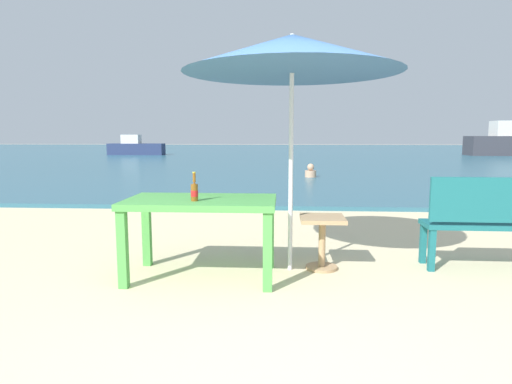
{
  "coord_description": "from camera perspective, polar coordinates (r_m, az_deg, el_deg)",
  "views": [
    {
      "loc": [
        -0.07,
        -2.67,
        1.35
      ],
      "look_at": [
        -0.41,
        3.0,
        0.6
      ],
      "focal_mm": 30.2,
      "sensor_mm": 36.0,
      "label": 1
    }
  ],
  "objects": [
    {
      "name": "beer_bottle_amber",
      "position": [
        3.93,
        -8.16,
        0.17
      ],
      "size": [
        0.07,
        0.07,
        0.26
      ],
      "color": "brown",
      "rests_on": "picnic_table_green"
    },
    {
      "name": "boat_fishing_trawler",
      "position": [
        29.0,
        -15.66,
        5.69
      ],
      "size": [
        3.56,
        0.97,
        1.29
      ],
      "color": "navy",
      "rests_on": "sea_water"
    },
    {
      "name": "ground_plane",
      "position": [
        2.99,
        4.65,
        -19.37
      ],
      "size": [
        120.0,
        120.0,
        0.0
      ],
      "primitive_type": "plane",
      "color": "beige"
    },
    {
      "name": "patio_umbrella",
      "position": [
        4.3,
        4.81,
        17.76
      ],
      "size": [
        2.1,
        2.1,
        2.3
      ],
      "color": "silver",
      "rests_on": "ground_plane"
    },
    {
      "name": "sea_water",
      "position": [
        32.69,
        3.64,
        5.24
      ],
      "size": [
        120.0,
        50.0,
        0.08
      ],
      "primitive_type": "cube",
      "color": "#2D6075",
      "rests_on": "ground_plane"
    },
    {
      "name": "picnic_table_green",
      "position": [
        4.09,
        -7.28,
        -2.41
      ],
      "size": [
        1.4,
        0.8,
        0.76
      ],
      "color": "#4C9E47",
      "rests_on": "ground_plane"
    },
    {
      "name": "swimmer_person",
      "position": [
        13.21,
        7.25,
        2.66
      ],
      "size": [
        0.34,
        0.34,
        0.41
      ],
      "color": "tan",
      "rests_on": "sea_water"
    },
    {
      "name": "bench_teal_center",
      "position": [
        4.86,
        28.37,
        -2.98
      ],
      "size": [
        1.2,
        0.38,
        0.95
      ],
      "color": "#196066",
      "rests_on": "ground_plane"
    },
    {
      "name": "side_table_wood",
      "position": [
        4.41,
        8.76,
        -5.64
      ],
      "size": [
        0.44,
        0.44,
        0.54
      ],
      "color": "tan",
      "rests_on": "ground_plane"
    }
  ]
}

